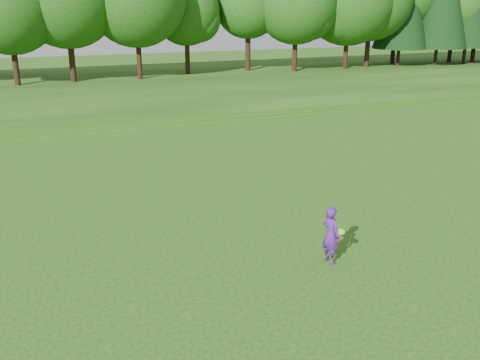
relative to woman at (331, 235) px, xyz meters
name	(u,v)px	position (x,y,z in m)	size (l,w,h in m)	color
ground	(276,284)	(-1.90, -0.55, -0.81)	(140.00, 140.00, 0.00)	#1A460D
berm	(90,89)	(-1.90, 33.45, -0.51)	(130.00, 30.00, 0.60)	#1A460D
walking_path	(124,127)	(-1.90, 19.45, -0.79)	(130.00, 1.60, 0.04)	gray
woman	(331,235)	(0.00, 0.00, 0.00)	(0.55, 0.65, 1.62)	#471A79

